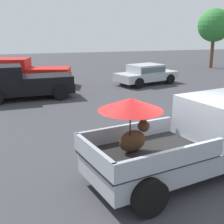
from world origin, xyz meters
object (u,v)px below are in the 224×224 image
Objects in this scene: pickup_truck_main at (196,136)px; pickup_truck_far at (30,73)px; pickup_truck_red at (23,83)px; parked_sedan_near at (146,73)px.

pickup_truck_far is at bearing 93.60° from pickup_truck_main.
pickup_truck_red and pickup_truck_far have the same top height.
pickup_truck_red is (-4.19, 9.93, -0.11)m from pickup_truck_main.
pickup_truck_red reaches higher than parked_sedan_near.
pickup_truck_main is at bearing -124.70° from parked_sedan_near.
pickup_truck_main is 12.62m from parked_sedan_near.
pickup_truck_red is 8.21m from parked_sedan_near.
pickup_truck_main is 1.04× the size of pickup_truck_far.
parked_sedan_near is at bearing -176.05° from pickup_truck_far.
pickup_truck_far reaches higher than parked_sedan_near.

